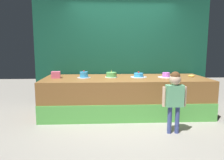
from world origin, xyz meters
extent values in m
plane|color=gray|center=(0.00, 0.00, 0.00)|extent=(12.00, 12.00, 0.00)
cube|color=brown|center=(0.00, 0.63, 0.40)|extent=(3.48, 1.25, 0.79)
cube|color=#59B24C|center=(0.00, -0.01, 0.18)|extent=(3.48, 0.02, 0.36)
cube|color=#144C38|center=(0.00, 1.35, 1.56)|extent=(4.20, 0.08, 3.12)
cylinder|color=#3F4C8C|center=(0.62, -0.53, 0.23)|extent=(0.07, 0.07, 0.47)
cylinder|color=#3F4C8C|center=(0.75, -0.53, 0.23)|extent=(0.07, 0.07, 0.47)
cube|color=#66B27F|center=(0.69, -0.53, 0.65)|extent=(0.29, 0.13, 0.36)
cylinder|color=beige|center=(0.51, -0.53, 0.63)|extent=(0.06, 0.06, 0.33)
cylinder|color=beige|center=(0.86, -0.53, 0.63)|extent=(0.06, 0.06, 0.33)
sphere|color=beige|center=(0.69, -0.53, 0.92)|extent=(0.19, 0.19, 0.19)
sphere|color=brown|center=(0.69, -0.53, 0.97)|extent=(0.16, 0.16, 0.16)
cube|color=#E46184|center=(-1.48, 0.65, 0.86)|extent=(0.20, 0.19, 0.14)
torus|color=#F2BF4C|center=(1.48, 0.70, 0.81)|extent=(0.14, 0.14, 0.04)
cylinder|color=silver|center=(-0.89, 0.65, 0.80)|extent=(0.29, 0.29, 0.01)
cylinder|color=#3399D8|center=(-0.89, 0.65, 0.86)|extent=(0.17, 0.17, 0.12)
sphere|color=red|center=(-0.89, 0.65, 0.94)|extent=(0.03, 0.03, 0.03)
cylinder|color=white|center=(-0.30, 0.69, 0.80)|extent=(0.28, 0.28, 0.01)
cylinder|color=#59B259|center=(-0.30, 0.69, 0.85)|extent=(0.22, 0.22, 0.10)
cone|color=#F2E566|center=(-0.30, 0.69, 0.93)|extent=(0.02, 0.02, 0.06)
cylinder|color=silver|center=(0.30, 0.67, 0.80)|extent=(0.36, 0.36, 0.01)
cylinder|color=#3399D8|center=(0.30, 0.67, 0.84)|extent=(0.20, 0.20, 0.08)
sphere|color=red|center=(0.30, 0.67, 0.90)|extent=(0.04, 0.04, 0.04)
cylinder|color=white|center=(0.89, 0.62, 0.80)|extent=(0.35, 0.35, 0.01)
cylinder|color=#CC66D8|center=(0.89, 0.62, 0.85)|extent=(0.16, 0.16, 0.09)
camera|label=1|loc=(-0.52, -3.99, 1.45)|focal=34.96mm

